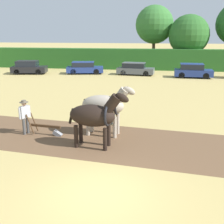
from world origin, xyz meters
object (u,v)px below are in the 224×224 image
object	(u,v)px
parked_car_far_left	(29,68)
parked_car_center	(193,71)
farmer_beside_team	(113,108)
parked_car_center_left	(135,69)
plow	(48,129)
farmer_at_plow	(25,114)
parked_car_left	(84,68)
draft_horse_lead_right	(105,105)
tree_left	(189,35)
tree_far_left	(154,25)
draft_horse_lead_left	(95,115)

from	to	relation	value
parked_car_far_left	parked_car_center	bearing A→B (deg)	-9.79
farmer_beside_team	parked_car_center_left	distance (m)	18.51
plow	farmer_at_plow	distance (m)	1.32
parked_car_center_left	parked_car_center	size ratio (longest dim) A/B	1.06
parked_car_left	parked_car_far_left	bearing A→B (deg)	178.46
parked_car_far_left	draft_horse_lead_right	bearing A→B (deg)	-66.00
farmer_beside_team	draft_horse_lead_right	bearing A→B (deg)	-140.83
farmer_at_plow	parked_car_center	xyz separation A→B (m)	(10.24, 19.49, -0.26)
parked_car_left	parked_car_center_left	size ratio (longest dim) A/B	1.05
draft_horse_lead_right	parked_car_center_left	distance (m)	20.10
tree_left	farmer_beside_team	world-z (taller)	tree_left
tree_far_left	plow	world-z (taller)	tree_far_left
parked_car_far_left	parked_car_left	bearing A→B (deg)	-0.22
tree_left	plow	bearing A→B (deg)	-108.35
tree_far_left	parked_car_center	world-z (taller)	tree_far_left
draft_horse_lead_right	parked_car_center	distance (m)	20.07
tree_far_left	farmer_beside_team	distance (m)	28.36
draft_horse_lead_right	parked_car_center	xyz separation A→B (m)	(6.36, 19.02, -0.75)
tree_left	parked_car_center	bearing A→B (deg)	-91.48
parked_car_far_left	parked_car_center	world-z (taller)	parked_car_far_left
draft_horse_lead_left	parked_car_far_left	xyz separation A→B (m)	(-12.54, 20.60, -0.68)
parked_car_left	parked_car_center_left	distance (m)	6.07
plow	parked_car_center_left	bearing A→B (deg)	89.05
draft_horse_lead_left	parked_car_center	bearing A→B (deg)	78.89
draft_horse_lead_left	parked_car_far_left	size ratio (longest dim) A/B	0.64
parked_car_far_left	parked_car_center_left	bearing A→B (deg)	-5.03
tree_left	draft_horse_lead_right	distance (m)	28.57
tree_left	parked_car_center	size ratio (longest dim) A/B	1.73
tree_far_left	draft_horse_lead_left	world-z (taller)	tree_far_left
farmer_beside_team	parked_car_far_left	world-z (taller)	farmer_beside_team
draft_horse_lead_right	parked_car_center	size ratio (longest dim) A/B	0.66
parked_car_far_left	parked_car_center_left	distance (m)	12.70
draft_horse_lead_right	parked_car_far_left	size ratio (longest dim) A/B	0.64
farmer_beside_team	plow	bearing A→B (deg)	169.67
parked_car_center_left	parked_car_center	bearing A→B (deg)	-3.80
draft_horse_lead_right	farmer_beside_team	size ratio (longest dim) A/B	1.69
draft_horse_lead_left	parked_car_center_left	xyz separation A→B (m)	(0.12, 21.63, -0.74)
parked_car_far_left	parked_car_left	world-z (taller)	parked_car_far_left
draft_horse_lead_left	parked_car_center	xyz separation A→B (m)	(6.53, 20.56, -0.69)
draft_horse_lead_right	parked_car_center_left	bearing A→B (deg)	96.64
draft_horse_lead_right	farmer_at_plow	world-z (taller)	draft_horse_lead_right
plow	parked_car_left	bearing A→B (deg)	105.82
draft_horse_lead_left	farmer_beside_team	world-z (taller)	draft_horse_lead_left
draft_horse_lead_left	parked_car_center	size ratio (longest dim) A/B	0.66
tree_left	farmer_at_plow	size ratio (longest dim) A/B	4.19
tree_far_left	parked_car_left	world-z (taller)	tree_far_left
farmer_at_plow	farmer_beside_team	distance (m)	4.51
plow	farmer_beside_team	world-z (taller)	farmer_beside_team
draft_horse_lead_left	plow	xyz separation A→B (m)	(-2.57, 1.07, -1.10)
draft_horse_lead_left	tree_left	bearing A→B (deg)	83.48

